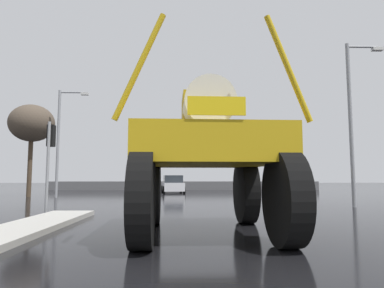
{
  "coord_description": "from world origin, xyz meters",
  "views": [
    {
      "loc": [
        0.1,
        -1.54,
        1.38
      ],
      "look_at": [
        0.31,
        8.6,
        2.37
      ],
      "focal_mm": 31.66,
      "sensor_mm": 36.0,
      "label": 1
    }
  ],
  "objects_px": {
    "oversize_sprayer": "(205,156)",
    "streetlight_near_right": "(353,114)",
    "traffic_signal_far_left": "(151,165)",
    "traffic_signal_near_right": "(279,147)",
    "streetlight_far_left": "(61,136)",
    "sedan_ahead": "(173,185)",
    "traffic_signal_near_left": "(50,147)",
    "bare_tree_left": "(32,124)"
  },
  "relations": [
    {
      "from": "sedan_ahead",
      "to": "traffic_signal_near_right",
      "type": "relative_size",
      "value": 1.22
    },
    {
      "from": "traffic_signal_near_left",
      "to": "traffic_signal_far_left",
      "type": "xyz_separation_m",
      "value": [
        2.08,
        18.36,
        -0.04
      ]
    },
    {
      "from": "traffic_signal_near_right",
      "to": "traffic_signal_far_left",
      "type": "relative_size",
      "value": 1.01
    },
    {
      "from": "streetlight_near_right",
      "to": "traffic_signal_far_left",
      "type": "bearing_deg",
      "value": 124.69
    },
    {
      "from": "traffic_signal_near_right",
      "to": "streetlight_far_left",
      "type": "xyz_separation_m",
      "value": [
        -12.11,
        9.85,
        1.56
      ]
    },
    {
      "from": "bare_tree_left",
      "to": "streetlight_near_right",
      "type": "bearing_deg",
      "value": -24.36
    },
    {
      "from": "traffic_signal_far_left",
      "to": "sedan_ahead",
      "type": "bearing_deg",
      "value": -35.92
    },
    {
      "from": "streetlight_near_right",
      "to": "bare_tree_left",
      "type": "height_order",
      "value": "streetlight_near_right"
    },
    {
      "from": "streetlight_near_right",
      "to": "oversize_sprayer",
      "type": "bearing_deg",
      "value": -136.26
    },
    {
      "from": "bare_tree_left",
      "to": "traffic_signal_far_left",
      "type": "bearing_deg",
      "value": 43.4
    },
    {
      "from": "oversize_sprayer",
      "to": "traffic_signal_near_right",
      "type": "distance_m",
      "value": 5.64
    },
    {
      "from": "traffic_signal_far_left",
      "to": "bare_tree_left",
      "type": "height_order",
      "value": "bare_tree_left"
    },
    {
      "from": "traffic_signal_far_left",
      "to": "streetlight_near_right",
      "type": "distance_m",
      "value": 19.43
    },
    {
      "from": "streetlight_near_right",
      "to": "bare_tree_left",
      "type": "relative_size",
      "value": 1.19
    },
    {
      "from": "sedan_ahead",
      "to": "traffic_signal_near_left",
      "type": "bearing_deg",
      "value": 159.52
    },
    {
      "from": "traffic_signal_near_left",
      "to": "streetlight_far_left",
      "type": "height_order",
      "value": "streetlight_far_left"
    },
    {
      "from": "sedan_ahead",
      "to": "bare_tree_left",
      "type": "relative_size",
      "value": 0.66
    },
    {
      "from": "sedan_ahead",
      "to": "traffic_signal_near_left",
      "type": "height_order",
      "value": "traffic_signal_near_left"
    },
    {
      "from": "traffic_signal_near_left",
      "to": "streetlight_far_left",
      "type": "relative_size",
      "value": 0.48
    },
    {
      "from": "traffic_signal_near_right",
      "to": "streetlight_far_left",
      "type": "bearing_deg",
      "value": 140.87
    },
    {
      "from": "streetlight_near_right",
      "to": "streetlight_far_left",
      "type": "height_order",
      "value": "streetlight_near_right"
    },
    {
      "from": "oversize_sprayer",
      "to": "streetlight_near_right",
      "type": "bearing_deg",
      "value": -48.58
    },
    {
      "from": "oversize_sprayer",
      "to": "streetlight_far_left",
      "type": "distance_m",
      "value": 17.15
    },
    {
      "from": "bare_tree_left",
      "to": "sedan_ahead",
      "type": "bearing_deg",
      "value": 30.94
    },
    {
      "from": "streetlight_near_right",
      "to": "bare_tree_left",
      "type": "xyz_separation_m",
      "value": [
        -18.82,
        8.52,
        0.84
      ]
    },
    {
      "from": "traffic_signal_near_left",
      "to": "bare_tree_left",
      "type": "bearing_deg",
      "value": 117.6
    },
    {
      "from": "traffic_signal_far_left",
      "to": "oversize_sprayer",
      "type": "bearing_deg",
      "value": -81.02
    },
    {
      "from": "sedan_ahead",
      "to": "streetlight_far_left",
      "type": "height_order",
      "value": "streetlight_far_left"
    },
    {
      "from": "oversize_sprayer",
      "to": "bare_tree_left",
      "type": "distance_m",
      "value": 19.6
    },
    {
      "from": "streetlight_far_left",
      "to": "bare_tree_left",
      "type": "xyz_separation_m",
      "value": [
        -2.5,
        1.12,
        1.03
      ]
    },
    {
      "from": "bare_tree_left",
      "to": "traffic_signal_near_left",
      "type": "bearing_deg",
      "value": -62.4
    },
    {
      "from": "oversize_sprayer",
      "to": "bare_tree_left",
      "type": "height_order",
      "value": "bare_tree_left"
    },
    {
      "from": "oversize_sprayer",
      "to": "traffic_signal_far_left",
      "type": "distance_m",
      "value": 23.26
    },
    {
      "from": "sedan_ahead",
      "to": "traffic_signal_near_left",
      "type": "relative_size",
      "value": 1.22
    },
    {
      "from": "traffic_signal_near_right",
      "to": "traffic_signal_near_left",
      "type": "bearing_deg",
      "value": 180.0
    },
    {
      "from": "oversize_sprayer",
      "to": "streetlight_far_left",
      "type": "relative_size",
      "value": 0.77
    },
    {
      "from": "oversize_sprayer",
      "to": "sedan_ahead",
      "type": "height_order",
      "value": "oversize_sprayer"
    },
    {
      "from": "oversize_sprayer",
      "to": "bare_tree_left",
      "type": "xyz_separation_m",
      "value": [
        -11.44,
        15.59,
        3.25
      ]
    },
    {
      "from": "oversize_sprayer",
      "to": "streetlight_near_right",
      "type": "height_order",
      "value": "streetlight_near_right"
    },
    {
      "from": "sedan_ahead",
      "to": "streetlight_far_left",
      "type": "xyz_separation_m",
      "value": [
        -7.36,
        -7.02,
        3.4
      ]
    },
    {
      "from": "sedan_ahead",
      "to": "streetlight_far_left",
      "type": "relative_size",
      "value": 0.58
    },
    {
      "from": "traffic_signal_near_left",
      "to": "streetlight_near_right",
      "type": "relative_size",
      "value": 0.45
    }
  ]
}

